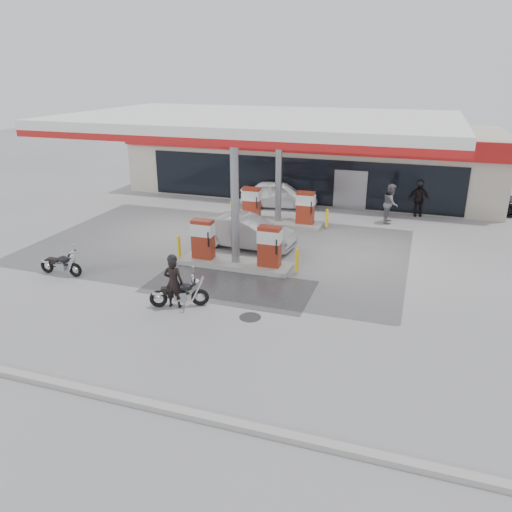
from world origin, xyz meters
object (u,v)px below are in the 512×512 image
at_px(biker_main, 173,282).
at_px(parked_car_left, 234,181).
at_px(biker_walking, 419,199).
at_px(pump_island_near, 236,249).
at_px(attendant, 391,203).
at_px(pump_island_far, 278,210).
at_px(parked_motorcycle, 61,265).
at_px(sedan_white, 279,194).
at_px(parked_car_right, 483,200).
at_px(hatchback_silver, 245,232).
at_px(main_motorcycle, 180,294).

xyz_separation_m(biker_main, parked_car_left, (-4.03, 16.06, -0.21)).
bearing_deg(parked_car_left, biker_walking, -88.21).
relative_size(pump_island_near, biker_main, 2.97).
relative_size(attendant, parked_car_left, 0.44).
height_order(biker_main, attendant, attendant).
distance_m(pump_island_far, parked_motorcycle, 10.79).
height_order(pump_island_near, biker_main, pump_island_near).
bearing_deg(sedan_white, parked_car_right, -84.41).
height_order(pump_island_near, parked_car_left, pump_island_near).
distance_m(parked_motorcycle, parked_car_left, 15.05).
xyz_separation_m(parked_motorcycle, parked_car_right, (15.96, 15.00, 0.20)).
relative_size(pump_island_near, biker_walking, 2.83).
distance_m(pump_island_far, biker_main, 10.08).
bearing_deg(hatchback_silver, parked_car_left, 27.11).
distance_m(pump_island_near, parked_car_left, 12.87).
height_order(biker_main, parked_motorcycle, biker_main).
xyz_separation_m(sedan_white, biker_walking, (7.51, 0.60, 0.17)).
bearing_deg(main_motorcycle, biker_main, -178.89).
bearing_deg(hatchback_silver, parked_car_right, -43.13).
relative_size(pump_island_near, pump_island_far, 1.00).
bearing_deg(sedan_white, parked_car_left, 44.69).
relative_size(main_motorcycle, parked_car_left, 0.41).
relative_size(parked_car_right, biker_walking, 2.43).
distance_m(parked_car_right, biker_walking, 4.02).
distance_m(pump_island_far, sedan_white, 3.32).
bearing_deg(biker_main, main_motorcycle, -164.14).
xyz_separation_m(pump_island_near, parked_motorcycle, (-5.96, -3.00, -0.29)).
relative_size(main_motorcycle, hatchback_silver, 0.43).
bearing_deg(hatchback_silver, biker_walking, -39.23).
xyz_separation_m(main_motorcycle, attendant, (5.78, 12.10, 0.55)).
xyz_separation_m(pump_island_far, sedan_white, (-0.87, 3.20, 0.03)).
bearing_deg(parked_car_left, parked_car_right, -77.19).
bearing_deg(pump_island_near, parked_motorcycle, -153.31).
bearing_deg(hatchback_silver, main_motorcycle, -177.16).
height_order(pump_island_far, sedan_white, pump_island_far).
xyz_separation_m(parked_motorcycle, hatchback_silver, (5.58, 5.20, 0.30)).
bearing_deg(pump_island_near, hatchback_silver, 99.75).
relative_size(biker_main, attendant, 0.87).
distance_m(biker_main, attendant, 13.56).
bearing_deg(hatchback_silver, attendant, -40.44).
bearing_deg(parked_car_right, attendant, 130.67).
relative_size(sedan_white, biker_walking, 2.39).
height_order(biker_main, biker_walking, biker_walking).
xyz_separation_m(parked_motorcycle, parked_car_left, (1.30, 15.00, 0.24)).
height_order(main_motorcycle, parked_motorcycle, main_motorcycle).
height_order(hatchback_silver, biker_walking, biker_walking).
xyz_separation_m(pump_island_near, main_motorcycle, (-0.45, -3.98, -0.26)).
bearing_deg(biker_main, biker_walking, -126.23).
bearing_deg(attendant, pump_island_far, 112.60).
relative_size(pump_island_far, sedan_white, 1.18).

